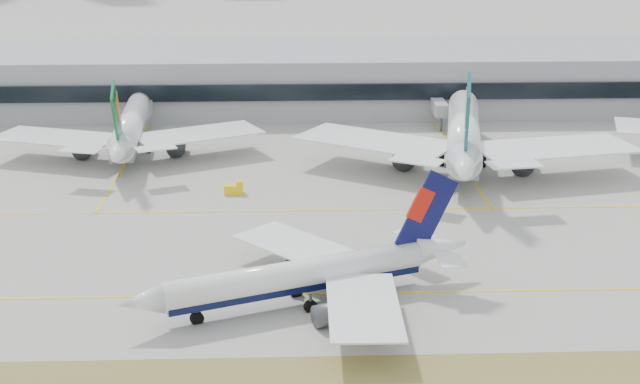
{
  "coord_description": "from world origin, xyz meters",
  "views": [
    {
      "loc": [
        -6.85,
        -119.48,
        53.36
      ],
      "look_at": [
        -1.81,
        18.0,
        7.5
      ],
      "focal_mm": 50.0,
      "sensor_mm": 36.0,
      "label": 1
    }
  ],
  "objects_px": {
    "widebody_eva": "(130,129)",
    "widebody_cathay": "(464,136)",
    "terminal": "(313,77)",
    "taxiing_airliner": "(309,275)"
  },
  "relations": [
    {
      "from": "taxiing_airliner",
      "to": "widebody_eva",
      "type": "height_order",
      "value": "widebody_eva"
    },
    {
      "from": "terminal",
      "to": "widebody_cathay",
      "type": "bearing_deg",
      "value": -63.82
    },
    {
      "from": "widebody_cathay",
      "to": "terminal",
      "type": "distance_m",
      "value": 65.79
    },
    {
      "from": "widebody_eva",
      "to": "taxiing_airliner",
      "type": "bearing_deg",
      "value": -157.87
    },
    {
      "from": "widebody_eva",
      "to": "terminal",
      "type": "relative_size",
      "value": 0.21
    },
    {
      "from": "widebody_cathay",
      "to": "terminal",
      "type": "bearing_deg",
      "value": 36.7
    },
    {
      "from": "widebody_eva",
      "to": "widebody_cathay",
      "type": "height_order",
      "value": "widebody_cathay"
    },
    {
      "from": "widebody_cathay",
      "to": "terminal",
      "type": "relative_size",
      "value": 0.25
    },
    {
      "from": "widebody_cathay",
      "to": "widebody_eva",
      "type": "bearing_deg",
      "value": 90.49
    },
    {
      "from": "widebody_cathay",
      "to": "terminal",
      "type": "height_order",
      "value": "widebody_cathay"
    }
  ]
}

